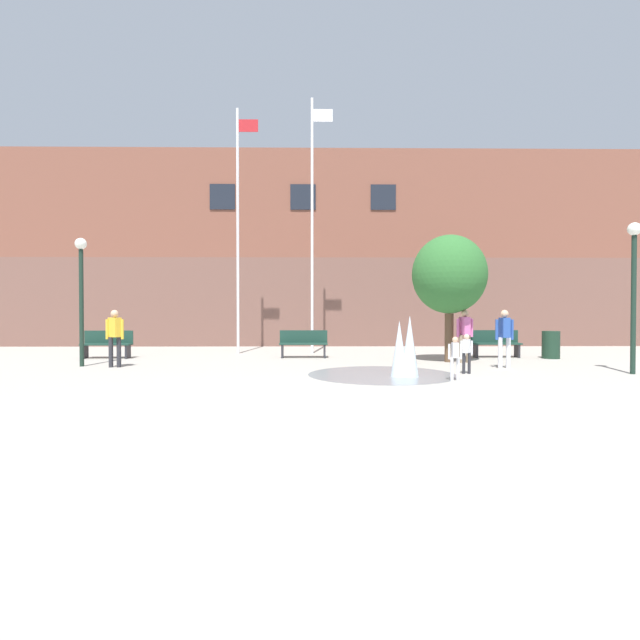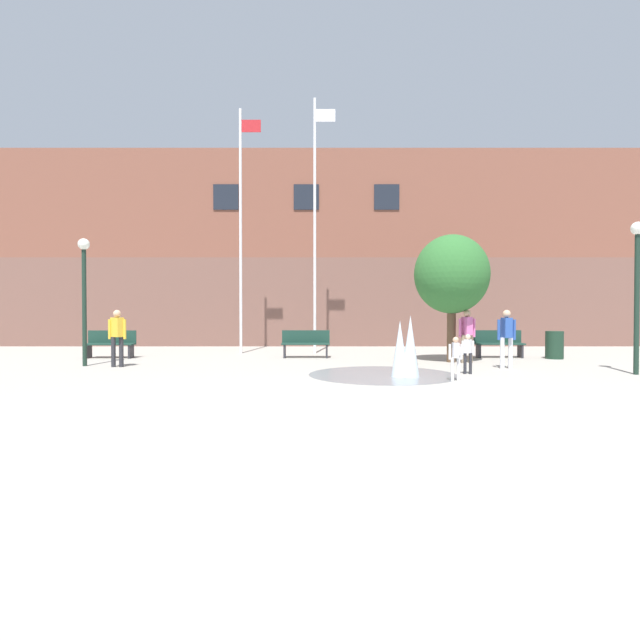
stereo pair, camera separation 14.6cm
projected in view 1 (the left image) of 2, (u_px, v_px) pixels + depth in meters
The scene contains 17 objects.
ground_plane at pixel (282, 422), 7.04m from camera, with size 100.00×100.00×0.00m, color #9E998E.
library_building at pixel (304, 255), 24.75m from camera, with size 36.00×6.05×8.66m.
splash_fountain at pixel (401, 352), 11.88m from camera, with size 3.64×3.64×1.46m.
park_bench_left_of_flagpoles at pixel (107, 344), 16.39m from camera, with size 1.60×0.44×0.91m.
park_bench_under_left_flagpole at pixel (303, 343), 16.62m from camera, with size 1.60×0.44×0.91m.
park_bench_center at pixel (496, 343), 16.72m from camera, with size 1.60×0.44×0.91m.
adult_in_red at pixel (504, 334), 13.54m from camera, with size 0.50×0.35×1.59m.
adult_watching at pixel (465, 332), 14.99m from camera, with size 0.50×0.38×1.59m.
teen_by_trashcan at pixel (115, 334), 13.79m from camera, with size 0.50×0.36×1.59m.
child_running at pixel (467, 351), 12.38m from camera, with size 0.31×0.24×0.99m.
child_with_pink_shirt at pixel (455, 355), 11.15m from camera, with size 0.31×0.22×0.99m.
flagpole_left at pixel (239, 224), 18.20m from camera, with size 0.80×0.10×8.93m.
flagpole_right at pixel (313, 219), 18.23m from camera, with size 0.80×0.10×9.32m.
lamp_post_left_lane at pixel (81, 282), 13.99m from camera, with size 0.32×0.32×3.61m.
lamp_post_right_lane at pixel (634, 275), 12.30m from camera, with size 0.32×0.32×3.74m.
trash_can at pixel (551, 345), 16.34m from camera, with size 0.56×0.56×0.90m, color #193323.
street_tree_near_building at pixel (449, 275), 15.20m from camera, with size 2.26×2.26×3.88m.
Camera 1 is at (0.45, -7.02, 1.57)m, focal length 28.00 mm.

